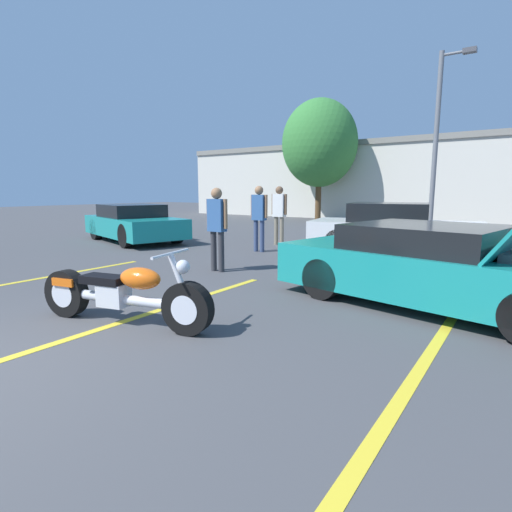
# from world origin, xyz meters

# --- Properties ---
(parking_stripe_foreground) EXTENTS (0.12, 5.17, 0.01)m
(parking_stripe_foreground) POSITION_xyz_m (-3.34, 2.43, 0.00)
(parking_stripe_foreground) COLOR yellow
(parking_stripe_foreground) RESTS_ON ground
(parking_stripe_middle) EXTENTS (0.12, 5.17, 0.01)m
(parking_stripe_middle) POSITION_xyz_m (0.03, 2.43, 0.00)
(parking_stripe_middle) COLOR yellow
(parking_stripe_middle) RESTS_ON ground
(parking_stripe_back) EXTENTS (0.12, 5.17, 0.01)m
(parking_stripe_back) POSITION_xyz_m (3.40, 2.43, 0.00)
(parking_stripe_back) COLOR yellow
(parking_stripe_back) RESTS_ON ground
(far_building) EXTENTS (32.00, 4.20, 4.40)m
(far_building) POSITION_xyz_m (0.00, 22.94, 2.34)
(far_building) COLOR beige
(far_building) RESTS_ON ground
(light_pole) EXTENTS (1.21, 0.28, 6.59)m
(light_pole) POSITION_xyz_m (1.02, 15.58, 3.67)
(light_pole) COLOR slate
(light_pole) RESTS_ON ground
(tree_background) EXTENTS (4.11, 4.11, 6.55)m
(tree_background) POSITION_xyz_m (-5.79, 19.65, 4.18)
(tree_background) COLOR brown
(tree_background) RESTS_ON ground
(motorcycle) EXTENTS (2.40, 0.84, 0.94)m
(motorcycle) POSITION_xyz_m (0.12, 2.08, 0.38)
(motorcycle) COLOR black
(motorcycle) RESTS_ON ground
(show_car_hood_open) EXTENTS (4.58, 2.71, 2.03)m
(show_car_hood_open) POSITION_xyz_m (3.09, 5.13, 0.58)
(show_car_hood_open) COLOR teal
(show_car_hood_open) RESTS_ON ground
(parked_car_right_row) EXTENTS (4.56, 2.61, 1.30)m
(parked_car_right_row) POSITION_xyz_m (1.16, 9.79, 0.61)
(parked_car_right_row) COLOR white
(parked_car_right_row) RESTS_ON ground
(parked_car_left_row) EXTENTS (4.53, 2.92, 1.18)m
(parked_car_left_row) POSITION_xyz_m (-6.43, 7.48, 0.58)
(parked_car_left_row) COLOR teal
(parked_car_left_row) RESTS_ON ground
(spectator_near_motorcycle) EXTENTS (0.52, 0.22, 1.68)m
(spectator_near_motorcycle) POSITION_xyz_m (-1.05, 5.25, 1.00)
(spectator_near_motorcycle) COLOR #333338
(spectator_near_motorcycle) RESTS_ON ground
(spectator_midground) EXTENTS (0.52, 0.23, 1.75)m
(spectator_midground) POSITION_xyz_m (-2.11, 9.39, 1.05)
(spectator_midground) COLOR gray
(spectator_midground) RESTS_ON ground
(spectator_far_lot) EXTENTS (0.52, 0.23, 1.75)m
(spectator_far_lot) POSITION_xyz_m (-1.84, 7.92, 1.04)
(spectator_far_lot) COLOR #38476B
(spectator_far_lot) RESTS_ON ground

